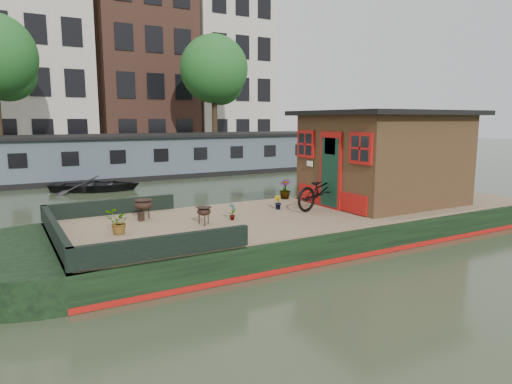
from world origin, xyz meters
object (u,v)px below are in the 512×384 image
potted_plant_a (232,211)px  dinghy (95,182)px  brazier_front (204,216)px  bicycle (322,190)px  cabin (383,156)px  brazier_rear (144,209)px

potted_plant_a → dinghy: potted_plant_a is taller
brazier_front → dinghy: 10.37m
bicycle → dinghy: bicycle is taller
brazier_front → bicycle: bearing=2.9°
cabin → potted_plant_a: size_ratio=10.31×
brazier_front → dinghy: brazier_front is taller
bicycle → brazier_front: 3.25m
brazier_rear → bicycle: bearing=-13.0°
brazier_front → brazier_rear: brazier_rear is taller
potted_plant_a → bicycle: bearing=2.0°
potted_plant_a → brazier_rear: brazier_rear is taller
bicycle → brazier_front: (-3.23, -0.16, -0.28)m
cabin → potted_plant_a: (-4.51, -0.03, -1.03)m
brazier_front → brazier_rear: 1.49m
dinghy → bicycle: bearing=-138.2°
cabin → brazier_front: 5.32m
cabin → potted_plant_a: cabin is taller
cabin → bicycle: (-1.99, 0.06, -0.76)m
potted_plant_a → brazier_rear: size_ratio=0.87×
brazier_front → brazier_rear: bearing=130.2°
brazier_rear → dinghy: size_ratio=0.13×
bicycle → potted_plant_a: 2.54m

